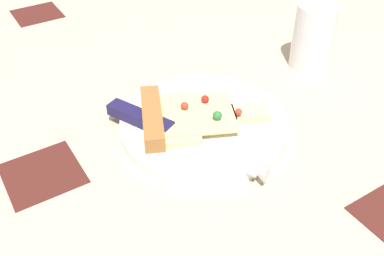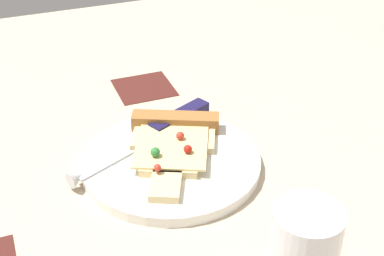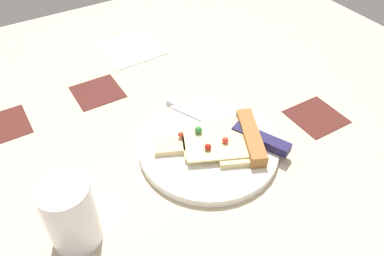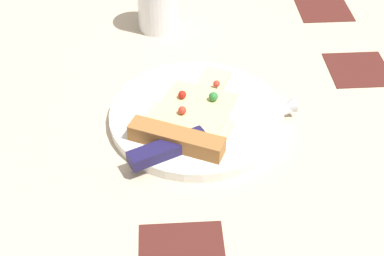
# 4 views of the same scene
# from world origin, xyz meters

# --- Properties ---
(ground_plane) EXTENTS (1.34, 1.34, 0.03)m
(ground_plane) POSITION_xyz_m (0.00, 0.00, -0.01)
(ground_plane) COLOR #C6B293
(ground_plane) RESTS_ON ground
(plate) EXTENTS (0.23, 0.23, 0.01)m
(plate) POSITION_xyz_m (0.04, -0.06, 0.01)
(plate) COLOR white
(plate) RESTS_ON ground_plane
(pizza_slice) EXTENTS (0.15, 0.19, 0.03)m
(pizza_slice) POSITION_xyz_m (0.03, -0.08, 0.02)
(pizza_slice) COLOR beige
(pizza_slice) RESTS_ON plate
(knife) EXTENTS (0.23, 0.12, 0.02)m
(knife) POSITION_xyz_m (0.04, -0.12, 0.02)
(knife) COLOR silver
(knife) RESTS_ON plate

